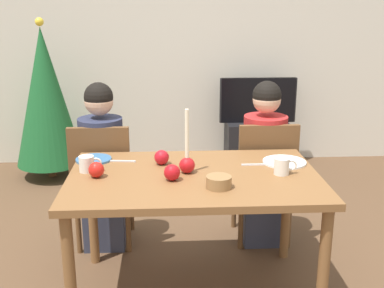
# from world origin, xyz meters

# --- Properties ---
(back_wall) EXTENTS (6.40, 0.10, 2.60)m
(back_wall) POSITION_xyz_m (0.00, 2.60, 1.30)
(back_wall) COLOR beige
(back_wall) RESTS_ON ground
(dining_table) EXTENTS (1.40, 0.90, 0.75)m
(dining_table) POSITION_xyz_m (0.00, 0.00, 0.67)
(dining_table) COLOR brown
(dining_table) RESTS_ON ground
(chair_left) EXTENTS (0.40, 0.40, 0.90)m
(chair_left) POSITION_xyz_m (-0.59, 0.61, 0.51)
(chair_left) COLOR brown
(chair_left) RESTS_ON ground
(chair_right) EXTENTS (0.40, 0.40, 0.90)m
(chair_right) POSITION_xyz_m (0.53, 0.61, 0.51)
(chair_right) COLOR brown
(chair_right) RESTS_ON ground
(person_left_child) EXTENTS (0.30, 0.30, 1.17)m
(person_left_child) POSITION_xyz_m (-0.59, 0.64, 0.57)
(person_left_child) COLOR #33384C
(person_left_child) RESTS_ON ground
(person_right_child) EXTENTS (0.30, 0.30, 1.17)m
(person_right_child) POSITION_xyz_m (0.53, 0.64, 0.57)
(person_right_child) COLOR #33384C
(person_right_child) RESTS_ON ground
(tv_stand) EXTENTS (0.64, 0.40, 0.48)m
(tv_stand) POSITION_xyz_m (0.80, 2.30, 0.24)
(tv_stand) COLOR black
(tv_stand) RESTS_ON ground
(tv) EXTENTS (0.79, 0.05, 0.46)m
(tv) POSITION_xyz_m (0.80, 2.30, 0.71)
(tv) COLOR black
(tv) RESTS_ON tv_stand
(christmas_tree) EXTENTS (0.65, 0.65, 1.55)m
(christmas_tree) POSITION_xyz_m (-1.30, 2.10, 0.80)
(christmas_tree) COLOR brown
(christmas_tree) RESTS_ON ground
(candle_centerpiece) EXTENTS (0.09, 0.09, 0.37)m
(candle_centerpiece) POSITION_xyz_m (-0.04, 0.03, 0.82)
(candle_centerpiece) COLOR red
(candle_centerpiece) RESTS_ON dining_table
(plate_left) EXTENTS (0.22, 0.22, 0.01)m
(plate_left) POSITION_xyz_m (-0.60, 0.29, 0.76)
(plate_left) COLOR teal
(plate_left) RESTS_ON dining_table
(plate_right) EXTENTS (0.26, 0.26, 0.01)m
(plate_right) POSITION_xyz_m (0.55, 0.18, 0.76)
(plate_right) COLOR silver
(plate_right) RESTS_ON dining_table
(mug_left) EXTENTS (0.13, 0.09, 0.09)m
(mug_left) POSITION_xyz_m (-0.60, 0.09, 0.80)
(mug_left) COLOR silver
(mug_left) RESTS_ON dining_table
(mug_right) EXTENTS (0.13, 0.08, 0.09)m
(mug_right) POSITION_xyz_m (0.49, -0.02, 0.80)
(mug_right) COLOR silver
(mug_right) RESTS_ON dining_table
(fork_left) EXTENTS (0.18, 0.04, 0.01)m
(fork_left) POSITION_xyz_m (-0.43, 0.25, 0.75)
(fork_left) COLOR silver
(fork_left) RESTS_ON dining_table
(fork_right) EXTENTS (0.18, 0.02, 0.01)m
(fork_right) POSITION_xyz_m (0.38, 0.14, 0.75)
(fork_right) COLOR silver
(fork_right) RESTS_ON dining_table
(bowl_walnuts) EXTENTS (0.13, 0.13, 0.06)m
(bowl_walnuts) POSITION_xyz_m (0.12, -0.20, 0.78)
(bowl_walnuts) COLOR olive
(bowl_walnuts) RESTS_ON dining_table
(apple_near_candle) EXTENTS (0.09, 0.09, 0.09)m
(apple_near_candle) POSITION_xyz_m (-0.54, -0.01, 0.79)
(apple_near_candle) COLOR red
(apple_near_candle) RESTS_ON dining_table
(apple_by_left_plate) EXTENTS (0.09, 0.09, 0.09)m
(apple_by_left_plate) POSITION_xyz_m (-0.12, -0.08, 0.79)
(apple_by_left_plate) COLOR #AE1117
(apple_by_left_plate) RESTS_ON dining_table
(apple_by_right_mug) EXTENTS (0.09, 0.09, 0.09)m
(apple_by_right_mug) POSITION_xyz_m (-0.18, 0.19, 0.79)
(apple_by_right_mug) COLOR #B5141F
(apple_by_right_mug) RESTS_ON dining_table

